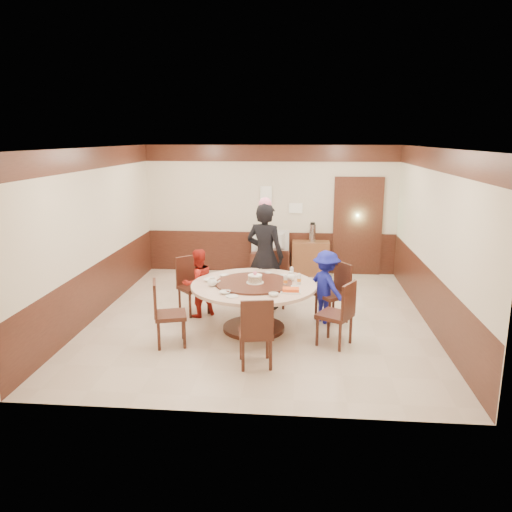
# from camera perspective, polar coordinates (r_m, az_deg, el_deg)

# --- Properties ---
(room) EXTENTS (6.00, 6.04, 2.84)m
(room) POSITION_cam_1_polar(r_m,az_deg,el_deg) (8.16, 0.49, 0.10)
(room) COLOR beige
(room) RESTS_ON ground
(banquet_table) EXTENTS (1.94, 1.94, 0.78)m
(banquet_table) POSITION_cam_1_polar(r_m,az_deg,el_deg) (7.78, -0.26, -4.74)
(banquet_table) COLOR #3E1C13
(banquet_table) RESTS_ON ground
(chair_0) EXTENTS (0.61, 0.61, 0.97)m
(chair_0) POSITION_cam_1_polar(r_m,az_deg,el_deg) (8.32, 8.77, -5.35)
(chair_0) COLOR #3E1C13
(chair_0) RESTS_ON ground
(chair_1) EXTENTS (0.48, 0.49, 0.97)m
(chair_1) POSITION_cam_1_polar(r_m,az_deg,el_deg) (8.99, 2.18, -3.76)
(chair_1) COLOR #3E1C13
(chair_1) RESTS_ON ground
(chair_2) EXTENTS (0.62, 0.62, 0.97)m
(chair_2) POSITION_cam_1_polar(r_m,az_deg,el_deg) (8.67, -7.20, -4.52)
(chair_2) COLOR #3E1C13
(chair_2) RESTS_ON ground
(chair_3) EXTENTS (0.55, 0.55, 0.97)m
(chair_3) POSITION_cam_1_polar(r_m,az_deg,el_deg) (7.42, -9.88, -7.76)
(chair_3) COLOR #3E1C13
(chair_3) RESTS_ON ground
(chair_4) EXTENTS (0.51, 0.52, 0.97)m
(chair_4) POSITION_cam_1_polar(r_m,az_deg,el_deg) (6.67, -0.04, -10.03)
(chair_4) COLOR #3E1C13
(chair_4) RESTS_ON ground
(chair_5) EXTENTS (0.60, 0.60, 0.97)m
(chair_5) POSITION_cam_1_polar(r_m,az_deg,el_deg) (7.39, 9.10, -7.80)
(chair_5) COLOR #3E1C13
(chair_5) RESTS_ON ground
(person_standing) EXTENTS (0.80, 0.65, 1.87)m
(person_standing) POSITION_cam_1_polar(r_m,az_deg,el_deg) (8.71, 1.03, -0.01)
(person_standing) COLOR black
(person_standing) RESTS_ON ground
(person_red) EXTENTS (0.71, 0.70, 1.16)m
(person_red) POSITION_cam_1_polar(r_m,az_deg,el_deg) (8.43, -6.65, -3.08)
(person_red) COLOR #AA1F16
(person_red) RESTS_ON ground
(person_blue) EXTENTS (0.83, 0.88, 1.19)m
(person_blue) POSITION_cam_1_polar(r_m,az_deg,el_deg) (8.18, 8.02, -3.51)
(person_blue) COLOR #171C94
(person_blue) RESTS_ON ground
(birthday_cake) EXTENTS (0.27, 0.27, 0.19)m
(birthday_cake) POSITION_cam_1_polar(r_m,az_deg,el_deg) (7.66, -0.11, -2.62)
(birthday_cake) COLOR white
(birthday_cake) RESTS_ON banquet_table
(teapot_left) EXTENTS (0.17, 0.15, 0.13)m
(teapot_left) POSITION_cam_1_polar(r_m,az_deg,el_deg) (7.62, -5.02, -3.03)
(teapot_left) COLOR white
(teapot_left) RESTS_ON banquet_table
(teapot_right) EXTENTS (0.17, 0.15, 0.13)m
(teapot_right) POSITION_cam_1_polar(r_m,az_deg,el_deg) (7.90, 4.02, -2.41)
(teapot_right) COLOR white
(teapot_right) RESTS_ON banquet_table
(bowl_0) EXTENTS (0.15, 0.15, 0.04)m
(bowl_0) POSITION_cam_1_polar(r_m,az_deg,el_deg) (8.12, -3.66, -2.26)
(bowl_0) COLOR white
(bowl_0) RESTS_ON banquet_table
(bowl_1) EXTENTS (0.15, 0.15, 0.05)m
(bowl_1) POSITION_cam_1_polar(r_m,az_deg,el_deg) (7.14, 2.02, -4.43)
(bowl_1) COLOR white
(bowl_1) RESTS_ON banquet_table
(bowl_2) EXTENTS (0.16, 0.16, 0.04)m
(bowl_2) POSITION_cam_1_polar(r_m,az_deg,el_deg) (7.25, -3.57, -4.18)
(bowl_2) COLOR white
(bowl_2) RESTS_ON banquet_table
(bowl_3) EXTENTS (0.13, 0.13, 0.04)m
(bowl_3) POSITION_cam_1_polar(r_m,az_deg,el_deg) (7.51, 4.45, -3.58)
(bowl_3) COLOR white
(bowl_3) RESTS_ON banquet_table
(bowl_4) EXTENTS (0.17, 0.17, 0.04)m
(bowl_4) POSITION_cam_1_polar(r_m,az_deg,el_deg) (7.89, -5.40, -2.75)
(bowl_4) COLOR white
(bowl_4) RESTS_ON banquet_table
(bowl_5) EXTENTS (0.13, 0.13, 0.04)m
(bowl_5) POSITION_cam_1_polar(r_m,az_deg,el_deg) (8.25, 1.41, -1.98)
(bowl_5) COLOR white
(bowl_5) RESTS_ON banquet_table
(saucer_near) EXTENTS (0.18, 0.18, 0.01)m
(saucer_near) POSITION_cam_1_polar(r_m,az_deg,el_deg) (7.13, -2.75, -4.61)
(saucer_near) COLOR white
(saucer_near) RESTS_ON banquet_table
(saucer_far) EXTENTS (0.18, 0.18, 0.01)m
(saucer_far) POSITION_cam_1_polar(r_m,az_deg,el_deg) (8.17, 3.21, -2.25)
(saucer_far) COLOR white
(saucer_far) RESTS_ON banquet_table
(shrimp_platter) EXTENTS (0.30, 0.20, 0.06)m
(shrimp_platter) POSITION_cam_1_polar(r_m,az_deg,el_deg) (7.33, 4.00, -3.95)
(shrimp_platter) COLOR white
(shrimp_platter) RESTS_ON banquet_table
(bottle_0) EXTENTS (0.06, 0.06, 0.16)m
(bottle_0) POSITION_cam_1_polar(r_m,az_deg,el_deg) (7.61, 3.39, -2.85)
(bottle_0) COLOR white
(bottle_0) RESTS_ON banquet_table
(bottle_1) EXTENTS (0.06, 0.06, 0.16)m
(bottle_1) POSITION_cam_1_polar(r_m,az_deg,el_deg) (7.71, 4.94, -2.68)
(bottle_1) COLOR white
(bottle_1) RESTS_ON banquet_table
(bottle_2) EXTENTS (0.06, 0.06, 0.16)m
(bottle_2) POSITION_cam_1_polar(r_m,az_deg,el_deg) (8.08, 4.10, -1.90)
(bottle_2) COLOR white
(bottle_2) RESTS_ON banquet_table
(tv_stand) EXTENTS (0.85, 0.45, 0.50)m
(tv_stand) POSITION_cam_1_polar(r_m,az_deg,el_deg) (11.01, 1.63, -0.83)
(tv_stand) COLOR #3E1C13
(tv_stand) RESTS_ON ground
(television) EXTENTS (0.83, 0.17, 0.48)m
(television) POSITION_cam_1_polar(r_m,az_deg,el_deg) (10.90, 1.65, 1.66)
(television) COLOR gray
(television) RESTS_ON tv_stand
(side_cabinet) EXTENTS (0.80, 0.40, 0.75)m
(side_cabinet) POSITION_cam_1_polar(r_m,az_deg,el_deg) (10.99, 6.24, -0.25)
(side_cabinet) COLOR brown
(side_cabinet) RESTS_ON ground
(thermos) EXTENTS (0.15, 0.15, 0.38)m
(thermos) POSITION_cam_1_polar(r_m,az_deg,el_deg) (10.88, 6.47, 2.64)
(thermos) COLOR silver
(thermos) RESTS_ON side_cabinet
(notice_left) EXTENTS (0.25, 0.00, 0.35)m
(notice_left) POSITION_cam_1_polar(r_m,az_deg,el_deg) (10.95, 1.15, 7.08)
(notice_left) COLOR white
(notice_left) RESTS_ON room
(notice_right) EXTENTS (0.30, 0.00, 0.22)m
(notice_right) POSITION_cam_1_polar(r_m,az_deg,el_deg) (10.96, 4.55, 5.47)
(notice_right) COLOR white
(notice_right) RESTS_ON room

